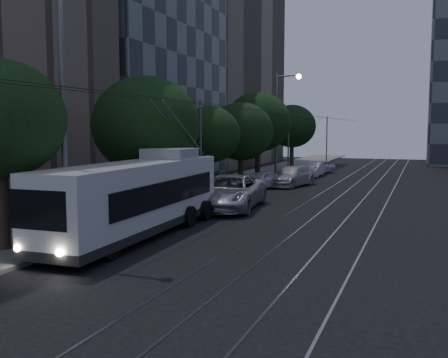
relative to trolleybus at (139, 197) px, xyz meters
name	(u,v)px	position (x,y,z in m)	size (l,w,h in m)	color
ground	(220,252)	(4.10, -1.33, -1.61)	(120.00, 120.00, 0.00)	black
sidewalk	(228,184)	(-3.40, 18.67, -1.53)	(5.00, 90.00, 0.15)	gray
tram_rails	(359,191)	(6.60, 18.67, -1.60)	(4.52, 90.00, 0.02)	gray
overhead_wires	(259,141)	(-0.87, 18.67, 1.86)	(2.23, 90.00, 6.00)	black
building_glass_mid	(115,26)	(-14.90, 20.67, 11.81)	(14.40, 18.40, 26.80)	#323740
building_tan_far	(207,23)	(-14.90, 40.67, 15.81)	(14.40, 22.40, 34.80)	gray
trolleybus	(139,197)	(0.00, 0.00, 0.00)	(2.92, 11.75, 5.63)	#BDBDBF
pickup_silver	(229,192)	(0.97, 7.71, -0.68)	(3.08, 6.68, 1.86)	silver
car_white_a	(261,180)	(-0.20, 17.16, -0.96)	(1.53, 3.81, 1.30)	silver
car_white_b	(291,176)	(1.40, 19.62, -0.86)	(2.11, 5.19, 1.51)	#B7B7BB
car_white_c	(313,170)	(1.40, 27.67, -0.95)	(1.40, 4.02, 1.32)	white
car_white_d	(321,167)	(1.40, 31.43, -0.96)	(1.53, 3.79, 1.29)	silver
tree_1	(146,125)	(-2.40, 4.63, 2.95)	(5.48, 5.48, 7.03)	#2D2319
tree_2	(209,135)	(-2.40, 12.67, 2.37)	(4.14, 4.14, 5.86)	#2D2319
tree_3	(241,132)	(-2.40, 18.81, 2.55)	(4.98, 4.98, 6.41)	#2D2319
tree_4	(258,122)	(-2.40, 23.00, 3.31)	(5.60, 5.60, 7.46)	#2D2319
tree_5	(292,126)	(-2.40, 34.76, 3.03)	(5.05, 5.05, 6.93)	#2D2319
streetlamp_near	(72,73)	(-0.68, -3.17, 4.68)	(2.52, 0.44, 10.48)	#5F5F61
streetlamp_far	(281,115)	(-0.70, 24.02, 3.97)	(2.25, 0.44, 9.18)	#5F5F61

